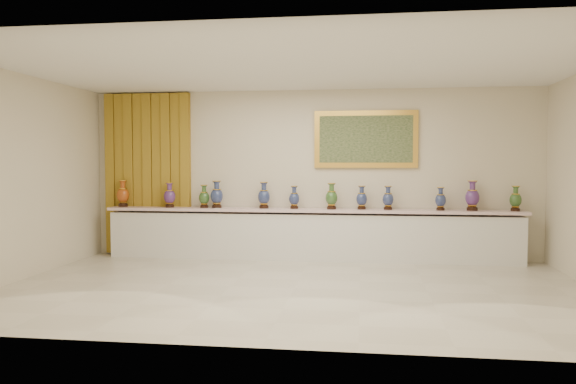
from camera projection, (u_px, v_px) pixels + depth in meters
name	position (u px, v px, depth m)	size (l,w,h in m)	color
ground	(294.00, 288.00, 7.63)	(8.00, 8.00, 0.00)	beige
room	(181.00, 169.00, 10.29)	(8.00, 8.00, 8.00)	beige
counter	(310.00, 235.00, 9.86)	(7.28, 0.48, 0.90)	white
vase_0	(123.00, 195.00, 10.29)	(0.28, 0.28, 0.49)	black
vase_1	(170.00, 196.00, 10.13)	(0.26, 0.26, 0.45)	black
vase_2	(204.00, 197.00, 10.05)	(0.24, 0.24, 0.41)	black
vase_3	(217.00, 196.00, 10.01)	(0.25, 0.25, 0.49)	black
vase_4	(264.00, 196.00, 9.94)	(0.23, 0.23, 0.47)	black
vase_5	(294.00, 198.00, 9.86)	(0.22, 0.22, 0.40)	black
vase_6	(332.00, 197.00, 9.74)	(0.28, 0.28, 0.45)	black
vase_7	(362.00, 199.00, 9.72)	(0.21, 0.21, 0.41)	black
vase_8	(388.00, 199.00, 9.64)	(0.20, 0.20, 0.41)	black
vase_9	(441.00, 200.00, 9.51)	(0.21, 0.21, 0.39)	black
vase_10	(472.00, 197.00, 9.47)	(0.28, 0.28, 0.51)	black
vase_11	(516.00, 200.00, 9.37)	(0.20, 0.20, 0.42)	black
label_card	(217.00, 208.00, 9.91)	(0.10, 0.06, 0.00)	white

